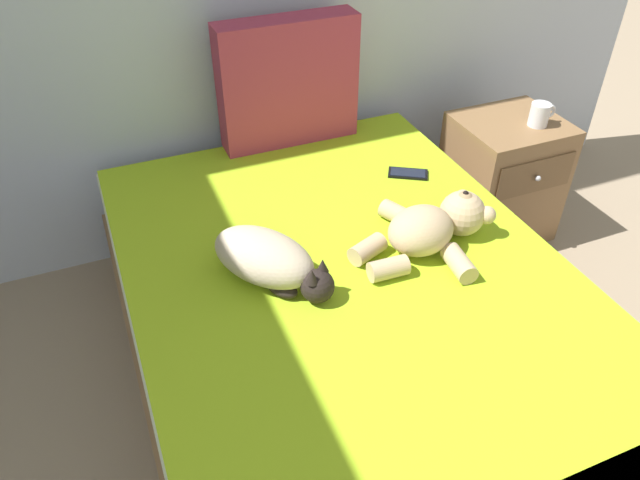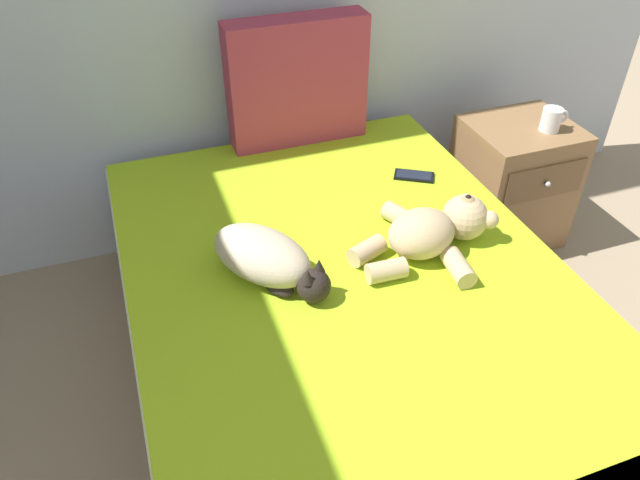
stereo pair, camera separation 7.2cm
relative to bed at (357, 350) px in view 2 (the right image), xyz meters
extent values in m
cube|color=olive|center=(0.00, 0.00, -0.11)|extent=(1.36, 2.08, 0.27)
cube|color=white|center=(0.00, 0.00, 0.13)|extent=(1.32, 2.02, 0.21)
cube|color=#9EC61E|center=(0.00, 0.07, 0.24)|extent=(1.31, 1.87, 0.02)
cube|color=#A5334C|center=(0.12, 0.95, 0.50)|extent=(0.55, 0.13, 0.50)
ellipsoid|color=#C6B293|center=(-0.25, 0.18, 0.33)|extent=(0.35, 0.39, 0.15)
sphere|color=black|center=(-0.14, 0.02, 0.30)|extent=(0.10, 0.10, 0.10)
cone|color=black|center=(-0.12, 0.04, 0.36)|extent=(0.04, 0.04, 0.04)
cone|color=black|center=(-0.16, 0.01, 0.36)|extent=(0.04, 0.04, 0.04)
cylinder|color=black|center=(-0.22, 0.33, 0.27)|extent=(0.07, 0.16, 0.03)
ellipsoid|color=black|center=(-0.23, 0.08, 0.27)|extent=(0.10, 0.11, 0.04)
ellipsoid|color=tan|center=(0.25, 0.11, 0.33)|extent=(0.25, 0.21, 0.15)
sphere|color=tan|center=(0.42, 0.14, 0.33)|extent=(0.15, 0.15, 0.15)
sphere|color=#9E7F58|center=(0.42, 0.14, 0.38)|extent=(0.06, 0.06, 0.06)
sphere|color=black|center=(0.42, 0.14, 0.40)|extent=(0.02, 0.02, 0.02)
sphere|color=tan|center=(0.46, 0.20, 0.33)|extent=(0.06, 0.06, 0.06)
sphere|color=tan|center=(0.48, 0.09, 0.33)|extent=(0.06, 0.06, 0.06)
cylinder|color=tan|center=(0.26, 0.26, 0.28)|extent=(0.11, 0.14, 0.06)
cylinder|color=tan|center=(0.08, 0.14, 0.28)|extent=(0.14, 0.10, 0.06)
cylinder|color=tan|center=(0.31, -0.03, 0.28)|extent=(0.08, 0.14, 0.06)
cylinder|color=tan|center=(0.10, 0.03, 0.28)|extent=(0.12, 0.07, 0.06)
cube|color=black|center=(0.44, 0.52, 0.26)|extent=(0.16, 0.14, 0.01)
cube|color=black|center=(0.44, 0.52, 0.26)|extent=(0.14, 0.12, 0.00)
cube|color=olive|center=(1.00, 0.65, 0.03)|extent=(0.43, 0.39, 0.55)
cube|color=brown|center=(1.00, 0.45, 0.15)|extent=(0.37, 0.01, 0.15)
sphere|color=#B2B2B7|center=(1.00, 0.43, 0.15)|extent=(0.02, 0.02, 0.02)
cylinder|color=silver|center=(1.07, 0.58, 0.35)|extent=(0.08, 0.08, 0.09)
torus|color=silver|center=(1.13, 0.58, 0.36)|extent=(0.06, 0.01, 0.06)
camera|label=1|loc=(-0.62, -1.16, 1.47)|focal=33.77mm
camera|label=2|loc=(-0.55, -1.18, 1.47)|focal=33.77mm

